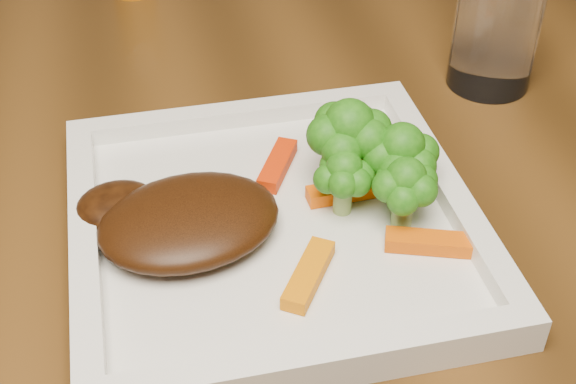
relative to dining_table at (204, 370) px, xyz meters
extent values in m
cube|color=white|center=(0.05, -0.20, 0.38)|extent=(0.27, 0.27, 0.01)
ellipsoid|color=#381A08|center=(-0.01, -0.20, 0.40)|extent=(0.14, 0.11, 0.03)
cube|color=#D55103|center=(0.14, -0.24, 0.39)|extent=(0.06, 0.03, 0.01)
cube|color=orange|center=(0.06, -0.25, 0.39)|extent=(0.05, 0.06, 0.01)
cube|color=#FF3704|center=(0.15, -0.14, 0.39)|extent=(0.07, 0.02, 0.01)
cube|color=red|center=(0.06, -0.14, 0.39)|extent=(0.04, 0.06, 0.01)
cube|color=#FF5B04|center=(0.10, -0.18, 0.39)|extent=(0.06, 0.02, 0.01)
cylinder|color=white|center=(0.27, -0.04, 0.44)|extent=(0.08, 0.08, 0.12)
camera|label=1|loc=(-0.03, -0.60, 0.75)|focal=50.00mm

